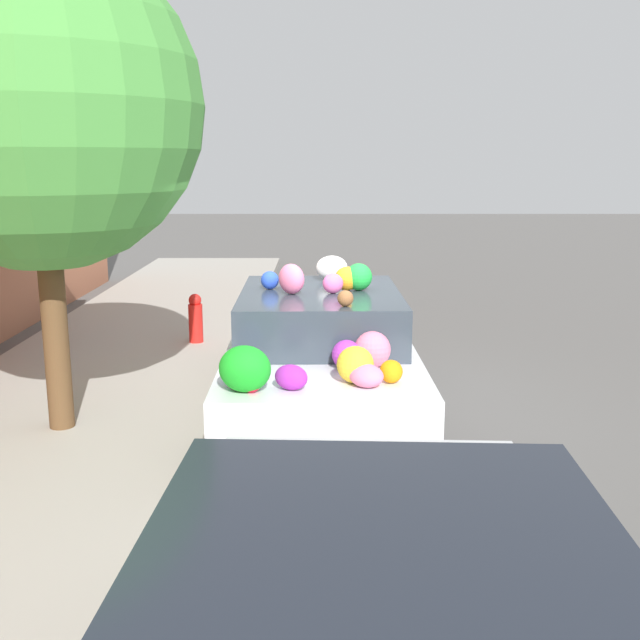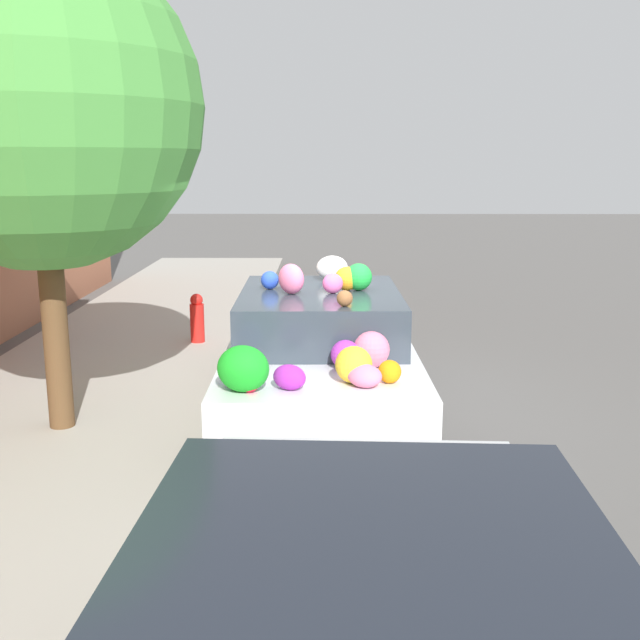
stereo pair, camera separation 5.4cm
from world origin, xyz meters
The scene contains 5 objects.
ground_plane centered at (0.00, 0.00, 0.00)m, with size 60.00×60.00×0.00m, color #565451.
sidewalk_curb centered at (0.00, 2.70, 0.07)m, with size 24.00×3.20×0.13m.
street_tree centered at (-0.71, 2.56, 3.17)m, with size 2.99×2.99×4.54m.
fire_hydrant centered at (2.74, 1.80, 0.48)m, with size 0.20×0.20×0.70m.
art_car centered at (-0.08, 0.03, 0.75)m, with size 4.61×1.91×1.69m.
Camera 2 is at (-7.67, -0.03, 2.70)m, focal length 42.00 mm.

